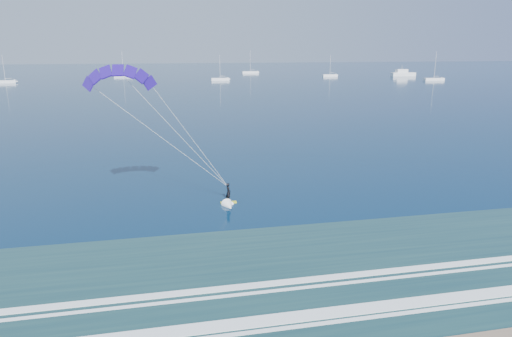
{
  "coord_description": "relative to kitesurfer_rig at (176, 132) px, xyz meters",
  "views": [
    {
      "loc": [
        -9.74,
        -16.65,
        15.02
      ],
      "look_at": [
        -1.43,
        23.08,
        4.23
      ],
      "focal_mm": 32.0,
      "sensor_mm": 36.0,
      "label": 1
    }
  ],
  "objects": [
    {
      "name": "kitesurfer_rig",
      "position": [
        0.0,
        0.0,
        0.0
      ],
      "size": [
        14.13,
        5.15,
        14.65
      ],
      "color": "#C6CB17",
      "rests_on": "ground"
    },
    {
      "name": "motor_yacht",
      "position": [
        128.1,
        188.72,
        -6.25
      ],
      "size": [
        13.3,
        3.55,
        5.72
      ],
      "color": "white",
      "rests_on": "ground"
    },
    {
      "name": "sailboat_0",
      "position": [
        -66.8,
        178.47,
        -7.01
      ],
      "size": [
        8.75,
        2.4,
        12.01
      ],
      "color": "white",
      "rests_on": "ground"
    },
    {
      "name": "sailboat_1",
      "position": [
        -19.64,
        214.43,
        -7.01
      ],
      "size": [
        9.77,
        2.4,
        13.02
      ],
      "color": "white",
      "rests_on": "ground"
    },
    {
      "name": "sailboat_2",
      "position": [
        26.87,
        175.28,
        -7.02
      ],
      "size": [
        8.45,
        2.4,
        11.76
      ],
      "color": "white",
      "rests_on": "ground"
    },
    {
      "name": "sailboat_3",
      "position": [
        52.67,
        232.97,
        -7.01
      ],
      "size": [
        9.9,
        2.4,
        13.3
      ],
      "color": "white",
      "rests_on": "ground"
    },
    {
      "name": "sailboat_4",
      "position": [
        87.93,
        192.68,
        -7.02
      ],
      "size": [
        8.03,
        2.4,
        11.06
      ],
      "color": "white",
      "rests_on": "ground"
    },
    {
      "name": "sailboat_5",
      "position": [
        125.12,
        154.58,
        -7.01
      ],
      "size": [
        9.89,
        2.4,
        13.24
      ],
      "color": "white",
      "rests_on": "ground"
    }
  ]
}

